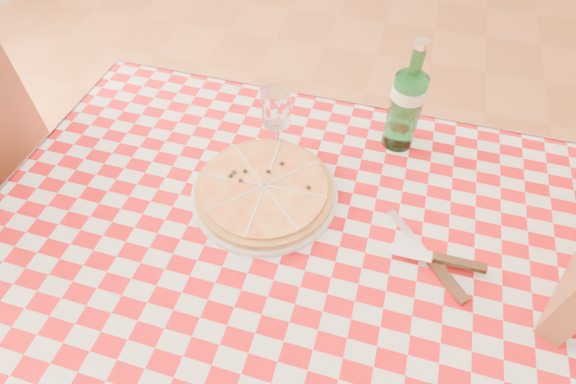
# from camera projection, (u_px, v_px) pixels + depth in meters

# --- Properties ---
(dining_table) EXTENTS (1.20, 0.80, 0.75)m
(dining_table) POSITION_uv_depth(u_px,v_px,m) (289.00, 260.00, 0.99)
(dining_table) COLOR brown
(dining_table) RESTS_ON ground
(tablecloth) EXTENTS (1.30, 0.90, 0.01)m
(tablecloth) POSITION_uv_depth(u_px,v_px,m) (289.00, 236.00, 0.92)
(tablecloth) COLOR #AF0A10
(tablecloth) RESTS_ON dining_table
(pizza_plate) EXTENTS (0.33, 0.33, 0.04)m
(pizza_plate) POSITION_uv_depth(u_px,v_px,m) (264.00, 189.00, 0.96)
(pizza_plate) COLOR #C69142
(pizza_plate) RESTS_ON tablecloth
(water_bottle) EXTENTS (0.09, 0.09, 0.27)m
(water_bottle) POSITION_uv_depth(u_px,v_px,m) (408.00, 97.00, 0.98)
(water_bottle) COLOR #19662C
(water_bottle) RESTS_ON tablecloth
(wine_glass) EXTENTS (0.07, 0.07, 0.16)m
(wine_glass) POSITION_uv_depth(u_px,v_px,m) (277.00, 121.00, 1.01)
(wine_glass) COLOR white
(wine_glass) RESTS_ON tablecloth
(cutlery) EXTENTS (0.31, 0.28, 0.03)m
(cutlery) POSITION_uv_depth(u_px,v_px,m) (432.00, 258.00, 0.86)
(cutlery) COLOR silver
(cutlery) RESTS_ON tablecloth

